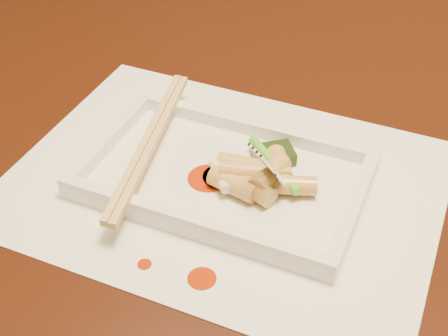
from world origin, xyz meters
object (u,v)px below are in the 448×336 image
at_px(chopstick_a, 146,140).
at_px(fork, 308,119).
at_px(placemat, 224,183).
at_px(plate_base, 224,179).
at_px(table, 307,204).

relative_size(chopstick_a, fork, 1.65).
height_order(placemat, chopstick_a, chopstick_a).
bearing_deg(plate_base, table, 62.10).
distance_m(placemat, plate_base, 0.00).
height_order(chopstick_a, fork, fork).
height_order(placemat, plate_base, plate_base).
height_order(table, chopstick_a, chopstick_a).
bearing_deg(placemat, chopstick_a, 180.00).
bearing_deg(fork, chopstick_a, -173.25).
relative_size(plate_base, fork, 1.86).
bearing_deg(chopstick_a, plate_base, 0.00).
bearing_deg(table, chopstick_a, -142.02).
xyz_separation_m(placemat, fork, (0.07, 0.02, 0.08)).
height_order(table, plate_base, plate_base).
xyz_separation_m(placemat, chopstick_a, (-0.08, 0.00, 0.03)).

